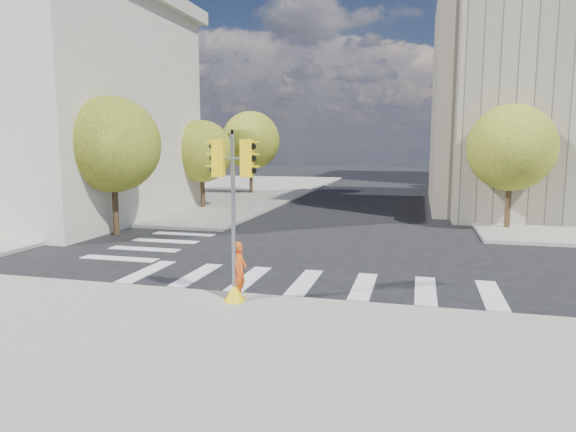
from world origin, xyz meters
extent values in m
plane|color=black|center=(0.00, 0.00, 0.00)|extent=(160.00, 160.00, 0.00)
cube|color=gray|center=(-20.00, 26.00, 0.07)|extent=(28.00, 40.00, 0.15)
cube|color=gray|center=(9.00, 15.00, 7.00)|extent=(8.00, 8.00, 14.00)
cube|color=beige|center=(-20.00, 8.00, 6.00)|extent=(18.00, 14.00, 12.00)
cylinder|color=#382616|center=(-10.50, 4.00, 1.22)|extent=(0.28, 0.28, 2.45)
sphere|color=#486A1E|center=(-10.50, 4.00, 4.21)|extent=(4.40, 4.40, 4.40)
cylinder|color=#382616|center=(-10.50, 14.00, 1.08)|extent=(0.28, 0.28, 2.17)
sphere|color=#486A1E|center=(-10.50, 14.00, 3.77)|extent=(4.00, 4.00, 4.00)
cylinder|color=#382616|center=(-10.50, 24.00, 1.31)|extent=(0.28, 0.28, 2.62)
sphere|color=#486A1E|center=(-10.50, 24.00, 4.54)|extent=(4.80, 4.80, 4.80)
cylinder|color=#382616|center=(7.50, 10.00, 1.19)|extent=(0.28, 0.28, 2.38)
sphere|color=#486A1E|center=(7.50, 10.00, 4.06)|extent=(4.20, 4.20, 4.20)
cylinder|color=#382616|center=(7.50, 22.00, 1.26)|extent=(0.28, 0.28, 2.52)
sphere|color=#486A1E|center=(7.50, 22.00, 4.36)|extent=(4.60, 4.60, 4.60)
cylinder|color=#382616|center=(7.50, 34.00, 1.14)|extent=(0.28, 0.28, 2.27)
sphere|color=#486A1E|center=(7.50, 34.00, 3.88)|extent=(4.00, 4.00, 4.00)
cylinder|color=black|center=(8.00, 14.00, 4.15)|extent=(0.12, 0.12, 8.00)
cube|color=black|center=(8.00, 14.00, 8.15)|extent=(0.35, 0.18, 0.22)
cylinder|color=black|center=(8.00, 28.00, 4.15)|extent=(0.12, 0.12, 8.00)
cube|color=black|center=(8.00, 28.00, 8.15)|extent=(0.35, 0.18, 0.22)
cone|color=yellow|center=(-1.36, -4.80, 0.40)|extent=(0.56, 0.56, 0.50)
cylinder|color=gray|center=(-1.36, -4.80, 2.31)|extent=(0.11, 0.11, 4.32)
cylinder|color=black|center=(-1.36, -4.80, 4.52)|extent=(0.07, 0.07, 0.12)
cylinder|color=gray|center=(-1.36, -4.80, 3.87)|extent=(0.90, 0.07, 0.06)
cube|color=yellow|center=(-1.74, -4.80, 3.87)|extent=(0.30, 0.22, 0.95)
cube|color=yellow|center=(-0.98, -4.79, 3.87)|extent=(0.30, 0.22, 0.95)
imported|color=#EC5516|center=(-1.29, -4.60, 0.92)|extent=(0.38, 0.57, 1.55)
cube|color=silver|center=(-15.00, 3.74, 0.40)|extent=(5.92, 1.85, 0.50)
camera|label=1|loc=(3.21, -17.02, 4.22)|focal=32.00mm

